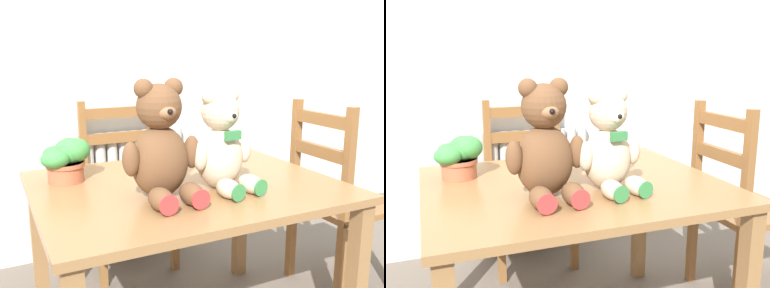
# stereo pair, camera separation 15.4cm
# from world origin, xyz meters

# --- Properties ---
(wall_back) EXTENTS (8.00, 0.04, 2.60)m
(wall_back) POSITION_xyz_m (0.00, 1.52, 1.30)
(wall_back) COLOR silver
(wall_back) RESTS_ON ground_plane
(radiator) EXTENTS (0.78, 0.10, 0.75)m
(radiator) POSITION_xyz_m (0.05, 1.45, 0.34)
(radiator) COLOR beige
(radiator) RESTS_ON ground_plane
(dining_table) EXTENTS (1.14, 0.92, 0.71)m
(dining_table) POSITION_xyz_m (0.00, 0.46, 0.61)
(dining_table) COLOR olive
(dining_table) RESTS_ON ground_plane
(wooden_chair_behind) EXTENTS (0.45, 0.38, 0.95)m
(wooden_chair_behind) POSITION_xyz_m (0.01, 1.28, 0.47)
(wooden_chair_behind) COLOR brown
(wooden_chair_behind) RESTS_ON ground_plane
(wooden_chair_side) EXTENTS (0.42, 0.40, 0.98)m
(wooden_chair_side) POSITION_xyz_m (0.90, 0.54, 0.47)
(wooden_chair_side) COLOR brown
(wooden_chair_side) RESTS_ON ground_plane
(teddy_bear_left) EXTENTS (0.29, 0.29, 0.42)m
(teddy_bear_left) POSITION_xyz_m (-0.15, 0.34, 0.89)
(teddy_bear_left) COLOR brown
(teddy_bear_left) RESTS_ON dining_table
(teddy_bear_right) EXTENTS (0.27, 0.28, 0.38)m
(teddy_bear_right) POSITION_xyz_m (0.09, 0.34, 0.87)
(teddy_bear_right) COLOR beige
(teddy_bear_right) RESTS_ON dining_table
(potted_plant) EXTENTS (0.19, 0.17, 0.17)m
(potted_plant) POSITION_xyz_m (-0.41, 0.69, 0.80)
(potted_plant) COLOR #B25B3D
(potted_plant) RESTS_ON dining_table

